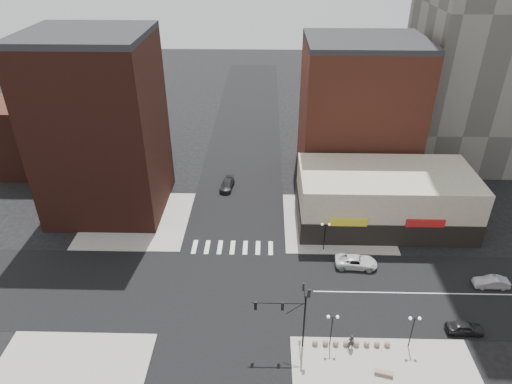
{
  "coord_description": "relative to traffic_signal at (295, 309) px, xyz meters",
  "views": [
    {
      "loc": [
        4.25,
        -40.46,
        37.36
      ],
      "look_at": [
        3.14,
        4.26,
        11.0
      ],
      "focal_mm": 32.0,
      "sensor_mm": 36.0,
      "label": 1
    }
  ],
  "objects": [
    {
      "name": "white_suv",
      "position": [
        8.5,
        12.57,
        -4.23
      ],
      "size": [
        5.41,
        2.79,
        1.46
      ],
      "primitive_type": "imported",
      "rotation": [
        0.0,
        0.0,
        1.5
      ],
      "color": "silver",
      "rests_on": "ground"
    },
    {
      "name": "pedestrian",
      "position": [
        5.82,
        -0.5,
        -3.94
      ],
      "size": [
        0.7,
        0.49,
        1.81
      ],
      "primitive_type": "imported",
      "rotation": [
        0.0,
        0.0,
        3.23
      ],
      "color": "#252328",
      "rests_on": "sidewalk_se"
    },
    {
      "name": "street_lamp_ne",
      "position": [
        4.76,
        15.83,
        -1.67
      ],
      "size": [
        1.22,
        0.32,
        4.16
      ],
      "color": "black",
      "rests_on": "sidewalk_ne"
    },
    {
      "name": "road_ew",
      "position": [
        -7.24,
        7.83,
        -4.95
      ],
      "size": [
        200.0,
        14.0,
        0.02
      ],
      "primitive_type": "cube",
      "color": "black",
      "rests_on": "ground"
    },
    {
      "name": "traffic_signal",
      "position": [
        0.0,
        0.0,
        0.0
      ],
      "size": [
        5.59,
        3.09,
        7.77
      ],
      "color": "black",
      "rests_on": "ground"
    },
    {
      "name": "dark_sedan_north",
      "position": [
        -9.31,
        31.8,
        -4.29
      ],
      "size": [
        2.44,
        4.82,
        1.34
      ],
      "primitive_type": "imported",
      "rotation": [
        0.0,
        0.0,
        -0.12
      ],
      "color": "black",
      "rests_on": "ground"
    },
    {
      "name": "bollard_row",
      "position": [
        5.94,
        -0.17,
        -4.54
      ],
      "size": [
        7.94,
        0.59,
        0.59
      ],
      "color": "#87675D",
      "rests_on": "sidewalk_se"
    },
    {
      "name": "building_ne_midrise",
      "position": [
        11.76,
        37.33,
        6.04
      ],
      "size": [
        18.0,
        15.0,
        22.0
      ],
      "primitive_type": "cube",
      "color": "brown",
      "rests_on": "ground"
    },
    {
      "name": "building_nw",
      "position": [
        -26.24,
        26.33,
        7.54
      ],
      "size": [
        16.0,
        15.0,
        25.0
      ],
      "primitive_type": "cube",
      "color": "#3C1A13",
      "rests_on": "ground"
    },
    {
      "name": "sidewalk_nw",
      "position": [
        -21.74,
        22.33,
        -4.9
      ],
      "size": [
        15.0,
        15.0,
        0.12
      ],
      "primitive_type": "cube",
      "color": "gray",
      "rests_on": "ground"
    },
    {
      "name": "building_nw_low",
      "position": [
        -39.24,
        41.83,
        1.04
      ],
      "size": [
        20.0,
        18.0,
        12.0
      ],
      "primitive_type": "cube",
      "color": "#3C1A13",
      "rests_on": "ground"
    },
    {
      "name": "dark_sedan_east",
      "position": [
        18.18,
        1.99,
        -4.3
      ],
      "size": [
        3.91,
        1.66,
        1.32
      ],
      "primitive_type": "imported",
      "rotation": [
        0.0,
        0.0,
        1.54
      ],
      "color": "black",
      "rests_on": "ground"
    },
    {
      "name": "building_ne_row",
      "position": [
        13.76,
        22.83,
        -1.66
      ],
      "size": [
        24.2,
        12.2,
        8.0
      ],
      "color": "#C1B79A",
      "rests_on": "ground"
    },
    {
      "name": "street_lamp_se_b",
      "position": [
        11.76,
        -0.17,
        -1.67
      ],
      "size": [
        1.22,
        0.32,
        4.16
      ],
      "color": "black",
      "rests_on": "sidewalk_se"
    },
    {
      "name": "stone_bench",
      "position": [
        8.52,
        -3.62,
        -4.62
      ],
      "size": [
        1.83,
        0.96,
        0.41
      ],
      "rotation": [
        0.0,
        0.0,
        -0.26
      ],
      "color": "gray",
      "rests_on": "sidewalk_se"
    },
    {
      "name": "ground",
      "position": [
        -7.24,
        7.83,
        -4.96
      ],
      "size": [
        240.0,
        240.0,
        0.0
      ],
      "primitive_type": "plane",
      "color": "black",
      "rests_on": "ground"
    },
    {
      "name": "sidewalk_ne",
      "position": [
        7.26,
        22.33,
        -4.9
      ],
      "size": [
        15.0,
        15.0,
        0.12
      ],
      "primitive_type": "cube",
      "color": "gray",
      "rests_on": "ground"
    },
    {
      "name": "street_lamp_se_a",
      "position": [
        3.76,
        -0.17,
        -1.67
      ],
      "size": [
        1.22,
        0.32,
        4.16
      ],
      "color": "black",
      "rests_on": "sidewalk_se"
    },
    {
      "name": "road_ns",
      "position": [
        -7.24,
        7.83,
        -4.95
      ],
      "size": [
        14.0,
        200.0,
        0.02
      ],
      "primitive_type": "cube",
      "color": "black",
      "rests_on": "ground"
    },
    {
      "name": "silver_sedan",
      "position": [
        23.93,
        9.19,
        -4.29
      ],
      "size": [
        4.12,
        1.5,
        1.35
      ],
      "primitive_type": "imported",
      "rotation": [
        0.0,
        0.0,
        -1.59
      ],
      "color": "#97979C",
      "rests_on": "ground"
    }
  ]
}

